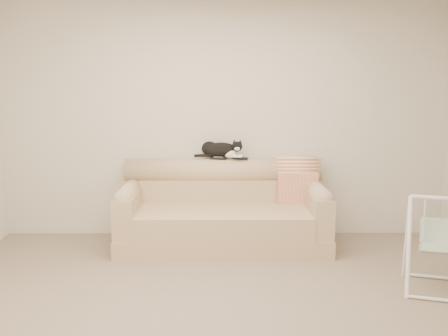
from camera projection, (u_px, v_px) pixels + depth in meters
name	position (u px, v px, depth m)	size (l,w,h in m)	color
ground_plane	(227.00, 311.00, 3.83)	(5.00, 5.00, 0.00)	#7C6857
room_shell	(227.00, 112.00, 3.56)	(5.04, 4.04, 2.60)	beige
sofa	(223.00, 212.00, 5.36)	(2.20, 0.93, 0.90)	tan
remote_a	(219.00, 158.00, 5.49)	(0.19, 0.08, 0.03)	black
remote_b	(240.00, 158.00, 5.49)	(0.18, 0.09, 0.02)	black
tuxedo_cat	(221.00, 149.00, 5.50)	(0.54, 0.26, 0.21)	black
throw_blanket	(296.00, 174.00, 5.52)	(0.44, 0.38, 0.58)	#D4512A
baby_swing	(437.00, 243.00, 4.17)	(0.63, 0.65, 0.82)	white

